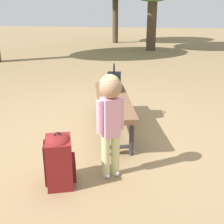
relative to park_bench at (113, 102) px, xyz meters
name	(u,v)px	position (x,y,z in m)	size (l,w,h in m)	color
ground_plane	(99,140)	(0.35, -0.12, -0.39)	(40.00, 40.00, 0.00)	#8C704C
park_bench	(113,102)	(0.00, 0.00, 0.00)	(1.65, 0.77, 0.45)	brown
handbag	(114,81)	(-0.36, -0.04, 0.18)	(0.34, 0.21, 0.37)	black
child_standing	(110,111)	(1.09, 0.14, 0.27)	(0.20, 0.24, 0.99)	#CCCC8C
backpack_large	(59,159)	(1.30, -0.29, -0.14)	(0.36, 0.32, 0.51)	maroon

